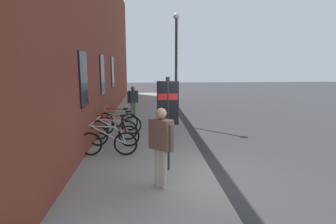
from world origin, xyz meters
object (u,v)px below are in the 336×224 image
object	(u,v)px
bicycle_mid_rack	(108,143)
transit_info_sign	(168,109)
bicycle_beside_lamp	(114,135)
street_lamp	(176,59)
bicycle_by_door	(117,121)
pedestrian_by_facade	(161,139)
bicycle_nearest_sign	(119,125)
pedestrian_crossing_street	(133,99)
bicycle_far_end	(113,129)
pedestrian_near_bus	(168,102)

from	to	relation	value
bicycle_mid_rack	transit_info_sign	world-z (taller)	transit_info_sign
bicycle_beside_lamp	street_lamp	bearing A→B (deg)	-33.74
transit_info_sign	bicycle_by_door	bearing A→B (deg)	21.09
bicycle_mid_rack	bicycle_beside_lamp	bearing A→B (deg)	-2.68
pedestrian_by_facade	street_lamp	bearing A→B (deg)	-8.48
bicycle_nearest_sign	transit_info_sign	xyz separation A→B (m)	(-3.80, -1.62, 1.21)
pedestrian_crossing_street	street_lamp	size ratio (longest dim) A/B	0.33
bicycle_far_end	street_lamp	world-z (taller)	street_lamp
bicycle_mid_rack	pedestrian_by_facade	size ratio (longest dim) A/B	0.99
bicycle_beside_lamp	transit_info_sign	world-z (taller)	transit_info_sign
transit_info_sign	bicycle_far_end	bearing A→B (deg)	29.90
bicycle_mid_rack	street_lamp	distance (m)	5.87
bicycle_mid_rack	bicycle_nearest_sign	bearing A→B (deg)	-1.53
bicycle_beside_lamp	bicycle_by_door	xyz separation A→B (m)	(2.33, 0.11, 0.00)
bicycle_nearest_sign	bicycle_by_door	distance (m)	0.77
bicycle_by_door	street_lamp	xyz separation A→B (m)	(1.36, -2.57, 2.55)
bicycle_mid_rack	pedestrian_near_bus	world-z (taller)	pedestrian_near_bus
bicycle_beside_lamp	bicycle_by_door	world-z (taller)	same
bicycle_by_door	transit_info_sign	size ratio (longest dim) A/B	0.72
bicycle_by_door	street_lamp	size ratio (longest dim) A/B	0.35
bicycle_by_door	transit_info_sign	bearing A→B (deg)	-158.91
bicycle_mid_rack	transit_info_sign	bearing A→B (deg)	-126.85
bicycle_mid_rack	bicycle_far_end	bearing A→B (deg)	1.66
bicycle_mid_rack	pedestrian_near_bus	size ratio (longest dim) A/B	0.98
pedestrian_near_bus	bicycle_beside_lamp	bearing A→B (deg)	142.47
bicycle_far_end	pedestrian_crossing_street	bearing A→B (deg)	-7.43
bicycle_mid_rack	bicycle_far_end	distance (m)	1.76
pedestrian_by_facade	bicycle_beside_lamp	bearing A→B (deg)	23.71
bicycle_beside_lamp	street_lamp	distance (m)	5.12
bicycle_by_door	transit_info_sign	world-z (taller)	transit_info_sign
bicycle_nearest_sign	pedestrian_near_bus	xyz separation A→B (m)	(1.04, -1.98, 0.71)
pedestrian_by_facade	pedestrian_crossing_street	bearing A→B (deg)	7.15
bicycle_by_door	pedestrian_by_facade	world-z (taller)	pedestrian_by_facade
bicycle_beside_lamp	bicycle_by_door	size ratio (longest dim) A/B	1.01
bicycle_nearest_sign	pedestrian_crossing_street	size ratio (longest dim) A/B	1.09
bicycle_far_end	bicycle_by_door	world-z (taller)	same
bicycle_by_door	street_lamp	bearing A→B (deg)	-62.13
bicycle_nearest_sign	street_lamp	bearing A→B (deg)	-49.03
bicycle_mid_rack	bicycle_by_door	distance (m)	3.29
bicycle_nearest_sign	pedestrian_by_facade	distance (m)	5.07
transit_info_sign	pedestrian_by_facade	size ratio (longest dim) A/B	1.34
bicycle_beside_lamp	pedestrian_by_facade	world-z (taller)	pedestrian_by_facade
pedestrian_crossing_street	pedestrian_by_facade	distance (m)	8.09
bicycle_mid_rack	bicycle_far_end	size ratio (longest dim) A/B	1.00
bicycle_mid_rack	pedestrian_crossing_street	distance (m)	5.78
bicycle_by_door	transit_info_sign	distance (m)	5.03
bicycle_by_door	pedestrian_crossing_street	distance (m)	2.57
bicycle_far_end	street_lamp	size ratio (longest dim) A/B	0.36
bicycle_by_door	pedestrian_crossing_street	size ratio (longest dim) A/B	1.07
street_lamp	bicycle_mid_rack	bearing A→B (deg)	151.65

